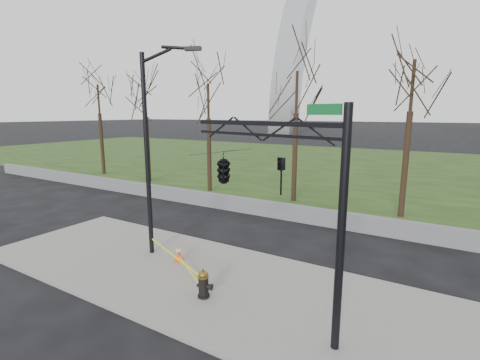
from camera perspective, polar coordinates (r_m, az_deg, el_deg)
The scene contains 10 objects.
ground at distance 12.85m, azimuth -6.83°, elevation -15.79°, with size 500.00×500.00×0.00m, color black.
sidewalk at distance 12.83m, azimuth -6.83°, elevation -15.59°, with size 18.00×6.00×0.10m, color slate.
grass_strip at distance 40.07m, azimuth 20.38°, elevation 2.03°, with size 120.00×40.00×0.06m, color #1C3613.
guardrail at distance 19.19m, azimuth 7.94°, elevation -5.24°, with size 60.00×0.30×0.90m, color #59595B.
tree_row at distance 21.12m, azimuth 26.07°, elevation 7.22°, with size 56.52×4.00×9.60m.
fire_hydrant at distance 11.29m, azimuth -5.98°, elevation -16.73°, with size 0.58×0.38×0.93m.
traffic_cone at distance 13.94m, azimuth -10.09°, elevation -11.83°, with size 0.42×0.42×0.62m.
street_light at distance 13.93m, azimuth -14.35°, elevation 6.20°, with size 2.30×0.95×8.21m.
traffic_signal_mast at distance 9.99m, azimuth 0.22°, elevation 1.63°, with size 4.97×2.54×6.00m.
caution_tape at distance 12.85m, azimuth -9.85°, elevation -13.15°, with size 3.98×1.76×0.47m.
Camera 1 is at (7.11, -9.02, 5.76)m, focal length 25.88 mm.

